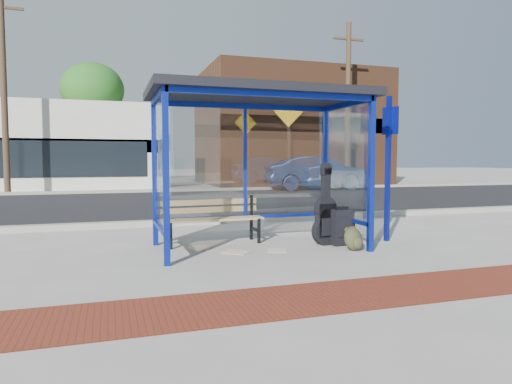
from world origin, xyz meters
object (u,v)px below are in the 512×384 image
object	(u,v)px
fire_hydrant	(356,179)
bench	(212,217)
backpack	(354,239)
suitcase	(342,227)
guitar_bag	(325,217)
parked_car	(317,173)

from	to	relation	value
fire_hydrant	bench	bearing A→B (deg)	-127.96
bench	backpack	bearing A→B (deg)	-36.22
suitcase	fire_hydrant	size ratio (longest dim) A/B	0.85
guitar_bag	backpack	bearing A→B (deg)	-80.62
bench	guitar_bag	size ratio (longest dim) A/B	1.33
bench	parked_car	distance (m)	13.85
bench	parked_car	world-z (taller)	parked_car
backpack	parked_car	xyz separation A→B (m)	(5.53, 12.90, 0.59)
backpack	fire_hydrant	bearing A→B (deg)	49.10
bench	suitcase	distance (m)	2.10
suitcase	fire_hydrant	distance (m)	16.54
guitar_bag	parked_car	world-z (taller)	parked_car
bench	fire_hydrant	size ratio (longest dim) A/B	2.23
suitcase	backpack	xyz separation A→B (m)	(-0.05, -0.46, -0.12)
bench	fire_hydrant	world-z (taller)	bench
suitcase	guitar_bag	bearing A→B (deg)	156.71
guitar_bag	suitcase	distance (m)	0.31
bench	backpack	distance (m)	2.28
suitcase	bench	bearing A→B (deg)	154.35
fire_hydrant	guitar_bag	bearing A→B (deg)	-121.88
backpack	parked_car	size ratio (longest dim) A/B	0.08
parked_car	fire_hydrant	distance (m)	3.51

